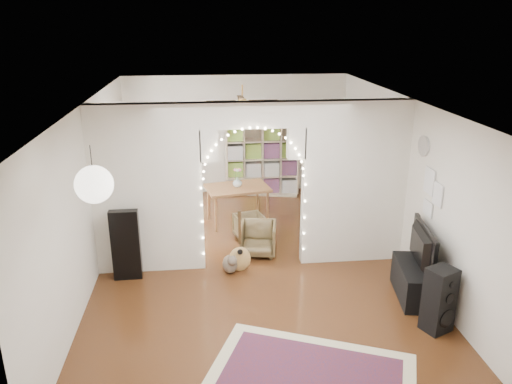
{
  "coord_description": "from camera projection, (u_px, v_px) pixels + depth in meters",
  "views": [
    {
      "loc": [
        -0.75,
        -7.46,
        3.88
      ],
      "look_at": [
        0.08,
        0.3,
        1.16
      ],
      "focal_mm": 35.0,
      "sensor_mm": 36.0,
      "label": 1
    }
  ],
  "objects": [
    {
      "name": "wall_right",
      "position": [
        405.0,
        182.0,
        8.16
      ],
      "size": [
        0.02,
        7.5,
        2.7
      ],
      "primitive_type": "cube",
      "color": "silver",
      "rests_on": "floor"
    },
    {
      "name": "divider_wall",
      "position": [
        253.0,
        182.0,
        7.89
      ],
      "size": [
        5.0,
        0.2,
        2.7
      ],
      "color": "silver",
      "rests_on": "floor"
    },
    {
      "name": "wall_clock",
      "position": [
        424.0,
        146.0,
        7.35
      ],
      "size": [
        0.03,
        0.31,
        0.31
      ],
      "primitive_type": "cylinder",
      "rotation": [
        0.0,
        1.57,
        0.0
      ],
      "color": "white",
      "rests_on": "wall_right"
    },
    {
      "name": "dining_chair_left",
      "position": [
        250.0,
        227.0,
        9.19
      ],
      "size": [
        0.62,
        0.63,
        0.47
      ],
      "primitive_type": "imported",
      "rotation": [
        0.0,
        0.0,
        0.26
      ],
      "color": "brown",
      "rests_on": "floor"
    },
    {
      "name": "ceiling",
      "position": [
        253.0,
        102.0,
        7.46
      ],
      "size": [
        5.0,
        7.5,
        0.02
      ],
      "primitive_type": "cube",
      "color": "white",
      "rests_on": "wall_back"
    },
    {
      "name": "dining_table",
      "position": [
        237.0,
        190.0,
        9.8
      ],
      "size": [
        1.34,
        1.03,
        0.76
      ],
      "rotation": [
        0.0,
        0.0,
        0.2
      ],
      "color": "brown",
      "rests_on": "floor"
    },
    {
      "name": "floor",
      "position": [
        253.0,
        263.0,
        8.36
      ],
      "size": [
        7.5,
        7.5,
        0.0
      ],
      "primitive_type": "plane",
      "color": "black",
      "rests_on": "ground"
    },
    {
      "name": "floor_speaker",
      "position": [
        439.0,
        300.0,
        6.43
      ],
      "size": [
        0.44,
        0.41,
        0.89
      ],
      "rotation": [
        0.0,
        0.0,
        0.42
      ],
      "color": "black",
      "rests_on": "floor"
    },
    {
      "name": "ceiling_fan",
      "position": [
        242.0,
        101.0,
        9.44
      ],
      "size": [
        1.1,
        1.1,
        0.3
      ],
      "primitive_type": null,
      "color": "#B1813B",
      "rests_on": "ceiling"
    },
    {
      "name": "acoustic_guitar",
      "position": [
        240.0,
        249.0,
        7.97
      ],
      "size": [
        0.37,
        0.18,
        0.89
      ],
      "rotation": [
        0.0,
        0.0,
        0.17
      ],
      "color": "#B37C47",
      "rests_on": "floor"
    },
    {
      "name": "guitar_case",
      "position": [
        126.0,
        245.0,
        7.69
      ],
      "size": [
        0.44,
        0.15,
        1.14
      ],
      "primitive_type": "cube",
      "rotation": [
        0.0,
        0.0,
        0.01
      ],
      "color": "black",
      "rests_on": "floor"
    },
    {
      "name": "wall_front",
      "position": [
        296.0,
        322.0,
        4.39
      ],
      "size": [
        5.0,
        0.02,
        2.7
      ],
      "primitive_type": "cube",
      "color": "silver",
      "rests_on": "floor"
    },
    {
      "name": "media_console",
      "position": [
        412.0,
        282.0,
        7.27
      ],
      "size": [
        0.55,
        1.05,
        0.5
      ],
      "primitive_type": "cube",
      "rotation": [
        0.0,
        0.0,
        -0.16
      ],
      "color": "black",
      "rests_on": "floor"
    },
    {
      "name": "picture_frames",
      "position": [
        431.0,
        193.0,
        7.17
      ],
      "size": [
        0.02,
        0.5,
        0.7
      ],
      "primitive_type": null,
      "color": "white",
      "rests_on": "wall_right"
    },
    {
      "name": "tv",
      "position": [
        416.0,
        247.0,
        7.08
      ],
      "size": [
        0.31,
        1.08,
        0.62
      ],
      "primitive_type": "imported",
      "rotation": [
        0.0,
        0.0,
        1.42
      ],
      "color": "black",
      "rests_on": "media_console"
    },
    {
      "name": "area_rug",
      "position": [
        309.0,
        383.0,
        5.59
      ],
      "size": [
        2.8,
        2.5,
        0.02
      ],
      "primitive_type": "cube",
      "rotation": [
        0.0,
        0.0,
        -0.4
      ],
      "color": "maroon",
      "rests_on": "floor"
    },
    {
      "name": "fairy_lights",
      "position": [
        254.0,
        177.0,
        7.72
      ],
      "size": [
        1.64,
        0.04,
        1.6
      ],
      "primitive_type": null,
      "color": "#FFEABF",
      "rests_on": "divider_wall"
    },
    {
      "name": "tabby_cat",
      "position": [
        230.0,
        263.0,
        8.01
      ],
      "size": [
        0.3,
        0.57,
        0.38
      ],
      "rotation": [
        0.0,
        0.0,
        0.16
      ],
      "color": "brown",
      "rests_on": "floor"
    },
    {
      "name": "wall_left",
      "position": [
        91.0,
        192.0,
        7.66
      ],
      "size": [
        0.02,
        7.5,
        2.7
      ],
      "primitive_type": "cube",
      "color": "silver",
      "rests_on": "floor"
    },
    {
      "name": "flower_vase",
      "position": [
        237.0,
        182.0,
        9.74
      ],
      "size": [
        0.22,
        0.22,
        0.19
      ],
      "primitive_type": "imported",
      "rotation": [
        0.0,
        0.0,
        0.2
      ],
      "color": "white",
      "rests_on": "dining_table"
    },
    {
      "name": "dining_chair_right",
      "position": [
        258.0,
        239.0,
        8.6
      ],
      "size": [
        0.69,
        0.7,
        0.56
      ],
      "primitive_type": "imported",
      "rotation": [
        0.0,
        0.0,
        -0.16
      ],
      "color": "brown",
      "rests_on": "floor"
    },
    {
      "name": "wall_back",
      "position": [
        237.0,
        135.0,
        11.43
      ],
      "size": [
        5.0,
        0.02,
        2.7
      ],
      "primitive_type": "cube",
      "color": "silver",
      "rests_on": "floor"
    },
    {
      "name": "bookcase",
      "position": [
        262.0,
        158.0,
        11.42
      ],
      "size": [
        1.72,
        0.78,
        1.7
      ],
      "primitive_type": "cube",
      "rotation": [
        0.0,
        0.0,
        -0.22
      ],
      "color": "beige",
      "rests_on": "floor"
    },
    {
      "name": "paper_lantern",
      "position": [
        94.0,
        184.0,
        5.17
      ],
      "size": [
        0.4,
        0.4,
        0.4
      ],
      "primitive_type": "sphere",
      "color": "white",
      "rests_on": "ceiling"
    },
    {
      "name": "window",
      "position": [
        112.0,
        153.0,
        9.3
      ],
      "size": [
        0.04,
        1.2,
        1.4
      ],
      "primitive_type": "cube",
      "color": "white",
      "rests_on": "wall_left"
    }
  ]
}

